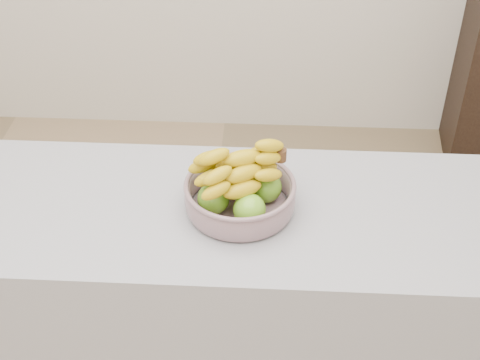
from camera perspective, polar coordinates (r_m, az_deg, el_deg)
name	(u,v)px	position (r m, az deg, el deg)	size (l,w,h in m)	color
counter	(181,314)	(2.19, -5.06, -11.33)	(2.00, 0.60, 0.90)	#A1A1AA
fruit_bowl	(240,192)	(1.82, -0.01, -0.99)	(0.31, 0.31, 0.19)	#8695A1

